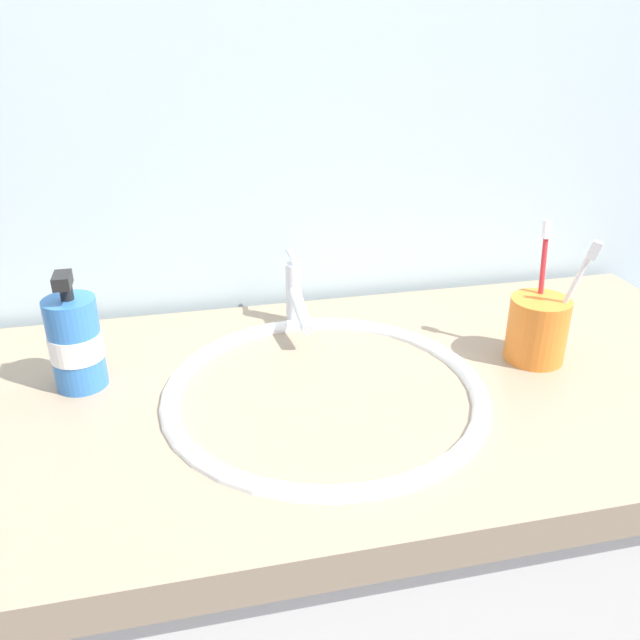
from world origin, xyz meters
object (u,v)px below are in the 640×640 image
object	(u,v)px
toothbrush_cup	(537,329)
toothbrush_white	(571,294)
toothbrush_red	(542,279)
faucet	(296,298)
soap_dispenser	(76,342)

from	to	relation	value
toothbrush_cup	toothbrush_white	world-z (taller)	toothbrush_white
toothbrush_cup	toothbrush_red	world-z (taller)	toothbrush_red
toothbrush_cup	toothbrush_white	bearing A→B (deg)	-35.48
toothbrush_cup	toothbrush_white	size ratio (longest dim) A/B	0.52
faucet	toothbrush_cup	world-z (taller)	faucet
toothbrush_cup	soap_dispenser	bearing A→B (deg)	174.00
faucet	toothbrush_cup	distance (m)	0.35
faucet	toothbrush_white	distance (m)	0.39
faucet	soap_dispenser	size ratio (longest dim) A/B	0.94
toothbrush_red	soap_dispenser	bearing A→B (deg)	176.16
faucet	toothbrush_white	bearing A→B (deg)	-29.77
toothbrush_cup	toothbrush_red	xyz separation A→B (m)	(0.01, 0.02, 0.07)
toothbrush_red	toothbrush_white	bearing A→B (deg)	-66.12
toothbrush_red	toothbrush_white	world-z (taller)	toothbrush_red
faucet	toothbrush_white	size ratio (longest dim) A/B	0.85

